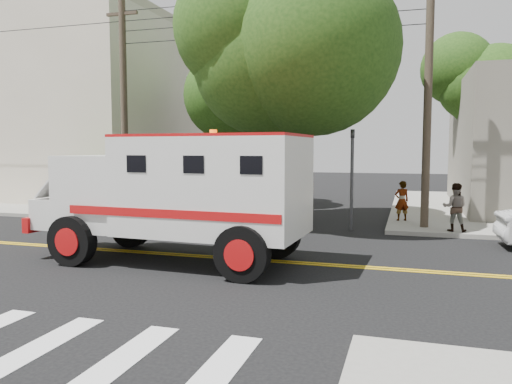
% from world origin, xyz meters
% --- Properties ---
extents(ground, '(100.00, 100.00, 0.00)m').
position_xyz_m(ground, '(0.00, 0.00, 0.00)').
color(ground, black).
rests_on(ground, ground).
extents(sidewalk_nw, '(17.00, 17.00, 0.15)m').
position_xyz_m(sidewalk_nw, '(-13.50, 13.50, 0.07)').
color(sidewalk_nw, gray).
rests_on(sidewalk_nw, ground).
extents(building_left, '(16.00, 14.00, 10.00)m').
position_xyz_m(building_left, '(-15.50, 15.00, 5.15)').
color(building_left, beige).
rests_on(building_left, sidewalk_nw).
extents(utility_pole_left, '(0.28, 0.28, 9.00)m').
position_xyz_m(utility_pole_left, '(-5.60, 6.00, 4.50)').
color(utility_pole_left, '#382D23').
rests_on(utility_pole_left, ground).
extents(utility_pole_right, '(0.28, 0.28, 9.00)m').
position_xyz_m(utility_pole_right, '(6.30, 6.20, 4.50)').
color(utility_pole_right, '#382D23').
rests_on(utility_pole_right, ground).
extents(tree_main, '(6.08, 5.70, 9.85)m').
position_xyz_m(tree_main, '(1.94, 6.21, 7.20)').
color(tree_main, black).
rests_on(tree_main, ground).
extents(tree_left, '(4.48, 4.20, 7.70)m').
position_xyz_m(tree_left, '(-2.68, 11.79, 5.73)').
color(tree_left, black).
rests_on(tree_left, ground).
extents(tree_right, '(4.80, 4.50, 8.20)m').
position_xyz_m(tree_right, '(8.84, 15.77, 6.09)').
color(tree_right, black).
rests_on(tree_right, ground).
extents(traffic_signal, '(0.15, 0.18, 3.60)m').
position_xyz_m(traffic_signal, '(3.80, 5.60, 2.23)').
color(traffic_signal, '#3F3F42').
rests_on(traffic_signal, ground).
extents(accessibility_sign, '(0.45, 0.10, 2.02)m').
position_xyz_m(accessibility_sign, '(-6.20, 6.17, 1.37)').
color(accessibility_sign, '#3F3F42').
rests_on(accessibility_sign, ground).
extents(palm_planter, '(3.52, 2.63, 2.36)m').
position_xyz_m(palm_planter, '(-7.44, 6.62, 1.65)').
color(palm_planter, '#1E3314').
rests_on(palm_planter, sidewalk_nw).
extents(armored_truck, '(7.28, 3.19, 3.26)m').
position_xyz_m(armored_truck, '(0.17, -0.76, 1.85)').
color(armored_truck, silver).
rests_on(armored_truck, ground).
extents(pedestrian_a, '(0.66, 0.55, 1.54)m').
position_xyz_m(pedestrian_a, '(5.50, 7.61, 0.92)').
color(pedestrian_a, gray).
rests_on(pedestrian_a, sidewalk_ne).
extents(pedestrian_b, '(0.84, 0.68, 1.62)m').
position_xyz_m(pedestrian_b, '(7.24, 5.50, 0.96)').
color(pedestrian_b, gray).
rests_on(pedestrian_b, sidewalk_ne).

